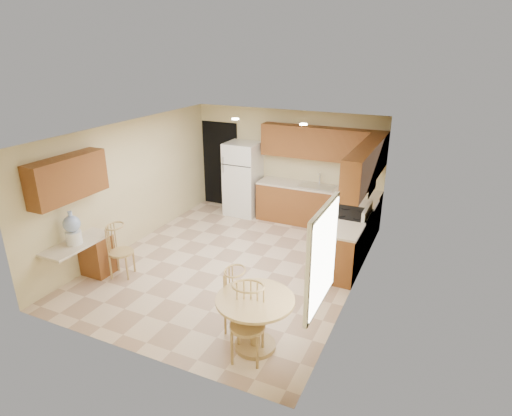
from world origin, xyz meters
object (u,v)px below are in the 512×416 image
at_px(chair_table_b, 244,321).
at_px(water_crock, 73,229).
at_px(dining_table, 255,316).
at_px(stove, 350,235).
at_px(chair_desk, 116,248).
at_px(refrigerator, 243,179).
at_px(chair_table_a, 236,298).

distance_m(chair_table_b, water_crock, 3.47).
distance_m(dining_table, chair_table_b, 0.36).
relative_size(stove, chair_desk, 1.14).
xyz_separation_m(chair_table_b, water_crock, (-3.40, 0.56, 0.39)).
distance_m(stove, chair_table_b, 3.52).
bearing_deg(refrigerator, chair_table_b, -63.43).
bearing_deg(chair_table_a, stove, 156.44).
xyz_separation_m(dining_table, water_crock, (-3.40, 0.23, 0.52)).
height_order(chair_table_b, chair_desk, chair_table_b).
bearing_deg(stove, chair_table_b, -98.58).
xyz_separation_m(refrigerator, chair_desk, (-0.60, -3.69, -0.29)).
bearing_deg(dining_table, chair_table_a, 156.83).
bearing_deg(chair_table_b, dining_table, -102.40).
bearing_deg(stove, chair_desk, -144.58).
bearing_deg(water_crock, chair_desk, 45.16).
height_order(refrigerator, stove, refrigerator).
height_order(stove, chair_table_b, stove).
bearing_deg(dining_table, water_crock, 176.20).
relative_size(refrigerator, dining_table, 1.67).
relative_size(chair_desk, water_crock, 1.66).
relative_size(stove, chair_table_b, 1.04).
bearing_deg(stove, water_crock, -143.32).
distance_m(stove, chair_table_a, 3.12).
bearing_deg(water_crock, refrigerator, 75.78).
relative_size(chair_table_a, chair_desk, 1.00).
height_order(chair_desk, water_crock, water_crock).
xyz_separation_m(refrigerator, water_crock, (-1.05, -4.14, 0.16)).
xyz_separation_m(stove, water_crock, (-3.92, -2.92, 0.56)).
distance_m(dining_table, water_crock, 3.45).
distance_m(chair_table_a, water_crock, 3.06).
height_order(chair_table_a, chair_table_b, chair_table_b).
height_order(chair_table_a, water_crock, water_crock).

